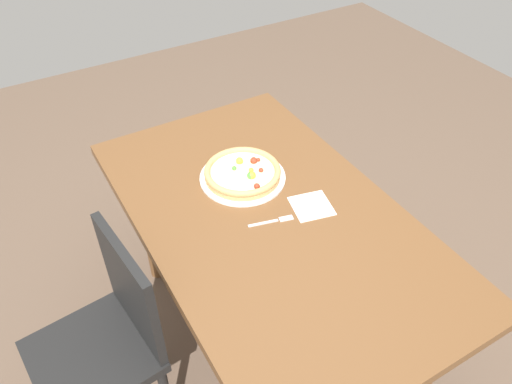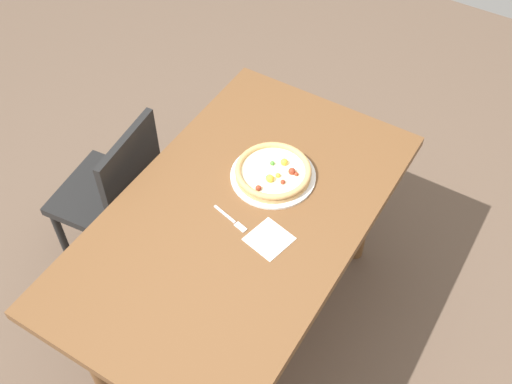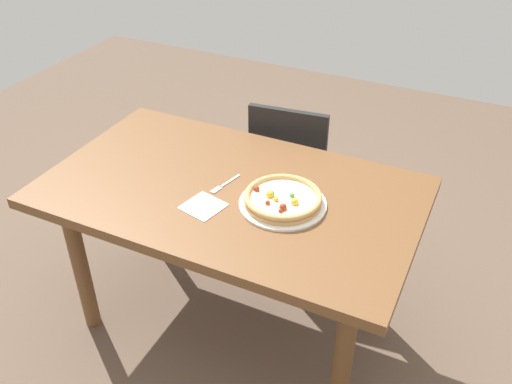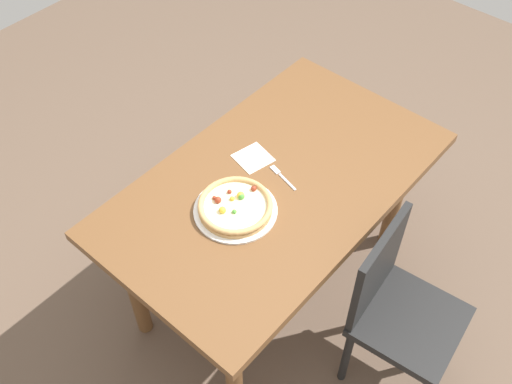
{
  "view_description": "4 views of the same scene",
  "coord_description": "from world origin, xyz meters",
  "px_view_note": "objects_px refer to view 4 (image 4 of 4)",
  "views": [
    {
      "loc": [
        1.09,
        -0.69,
        2.01
      ],
      "look_at": [
        -0.12,
        0.01,
        0.78
      ],
      "focal_mm": 35.13,
      "sensor_mm": 36.0,
      "label": 1
    },
    {
      "loc": [
        1.18,
        0.8,
        2.58
      ],
      "look_at": [
        -0.12,
        0.01,
        0.78
      ],
      "focal_mm": 43.89,
      "sensor_mm": 36.0,
      "label": 2
    },
    {
      "loc": [
        -0.87,
        1.59,
        2.0
      ],
      "look_at": [
        -0.12,
        0.01,
        0.78
      ],
      "focal_mm": 38.92,
      "sensor_mm": 36.0,
      "label": 3
    },
    {
      "loc": [
        -1.29,
        -1.01,
        2.57
      ],
      "look_at": [
        -0.12,
        0.01,
        0.78
      ],
      "focal_mm": 41.39,
      "sensor_mm": 36.0,
      "label": 4
    }
  ],
  "objects_px": {
    "fork": "(281,176)",
    "dining_table": "(275,196)",
    "chair_near": "(397,307)",
    "plate": "(235,210)",
    "napkin": "(253,158)",
    "pizza": "(235,206)"
  },
  "relations": [
    {
      "from": "fork",
      "to": "dining_table",
      "type": "bearing_deg",
      "value": 98.82
    },
    {
      "from": "chair_near",
      "to": "fork",
      "type": "height_order",
      "value": "chair_near"
    },
    {
      "from": "chair_near",
      "to": "fork",
      "type": "bearing_deg",
      "value": -99.72
    },
    {
      "from": "dining_table",
      "to": "fork",
      "type": "height_order",
      "value": "fork"
    },
    {
      "from": "plate",
      "to": "fork",
      "type": "height_order",
      "value": "plate"
    },
    {
      "from": "dining_table",
      "to": "napkin",
      "type": "height_order",
      "value": "napkin"
    },
    {
      "from": "fork",
      "to": "plate",
      "type": "bearing_deg",
      "value": 100.21
    },
    {
      "from": "plate",
      "to": "chair_near",
      "type": "bearing_deg",
      "value": -71.39
    },
    {
      "from": "plate",
      "to": "napkin",
      "type": "bearing_deg",
      "value": 27.71
    },
    {
      "from": "chair_near",
      "to": "napkin",
      "type": "height_order",
      "value": "chair_near"
    },
    {
      "from": "dining_table",
      "to": "chair_near",
      "type": "xyz_separation_m",
      "value": [
        -0.01,
        -0.65,
        -0.19
      ]
    },
    {
      "from": "plate",
      "to": "napkin",
      "type": "height_order",
      "value": "plate"
    },
    {
      "from": "chair_near",
      "to": "plate",
      "type": "bearing_deg",
      "value": -77.56
    },
    {
      "from": "chair_near",
      "to": "plate",
      "type": "height_order",
      "value": "chair_near"
    },
    {
      "from": "plate",
      "to": "pizza",
      "type": "relative_size",
      "value": 1.13
    },
    {
      "from": "dining_table",
      "to": "chair_near",
      "type": "height_order",
      "value": "chair_near"
    },
    {
      "from": "fork",
      "to": "napkin",
      "type": "bearing_deg",
      "value": 13.35
    },
    {
      "from": "plate",
      "to": "napkin",
      "type": "distance_m",
      "value": 0.3
    },
    {
      "from": "pizza",
      "to": "fork",
      "type": "height_order",
      "value": "pizza"
    },
    {
      "from": "chair_near",
      "to": "plate",
      "type": "xyz_separation_m",
      "value": [
        -0.22,
        0.67,
        0.29
      ]
    },
    {
      "from": "fork",
      "to": "napkin",
      "type": "relative_size",
      "value": 1.17
    },
    {
      "from": "fork",
      "to": "napkin",
      "type": "xyz_separation_m",
      "value": [
        0.0,
        0.16,
        -0.0
      ]
    }
  ]
}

